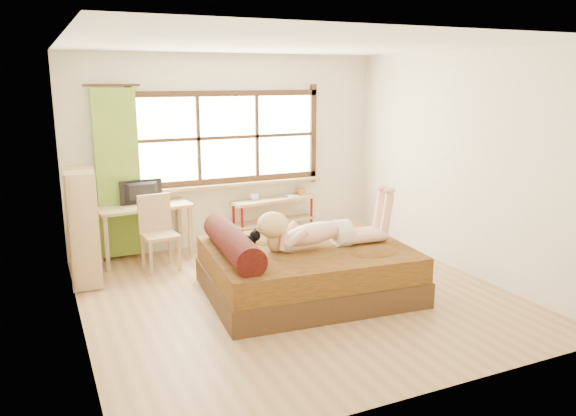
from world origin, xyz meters
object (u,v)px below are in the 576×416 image
bed (303,268)px  kitten (243,240)px  chair (158,228)px  bookshelf (84,228)px  woman (322,217)px  pipe_shelf (274,209)px  desk (144,213)px

bed → kitten: bearing=176.5°
chair → bookshelf: bookshelf is taller
woman → bookshelf: 2.76m
kitten → bookshelf: size_ratio=0.24×
chair → bookshelf: 0.94m
chair → bookshelf: (-0.90, -0.25, 0.16)m
kitten → pipe_shelf: size_ratio=0.25×
woman → pipe_shelf: 2.19m
woman → kitten: (-0.87, 0.15, -0.20)m
desk → pipe_shelf: (1.91, 0.12, -0.17)m
bed → bookshelf: (-2.17, 1.34, 0.38)m
woman → bookshelf: bookshelf is taller
bed → desk: size_ratio=1.87×
kitten → chair: chair is taller
kitten → bookshelf: bearing=145.1°
bed → chair: 2.05m
kitten → chair: 1.62m
bed → pipe_shelf: 2.15m
woman → bed: bearing=169.7°
woman → chair: size_ratio=1.63×
desk → kitten: bearing=-74.5°
kitten → pipe_shelf: (1.21, 1.98, -0.20)m
pipe_shelf → bookshelf: bookshelf is taller
kitten → bed: bearing=-3.5°
pipe_shelf → kitten: bearing=-129.5°
woman → pipe_shelf: size_ratio=1.15×
chair → pipe_shelf: bearing=9.8°
bed → bookshelf: 2.58m
woman → kitten: woman is taller
bed → chair: bearing=133.4°
desk → chair: 0.40m
chair → pipe_shelf: (1.82, 0.49, -0.05)m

